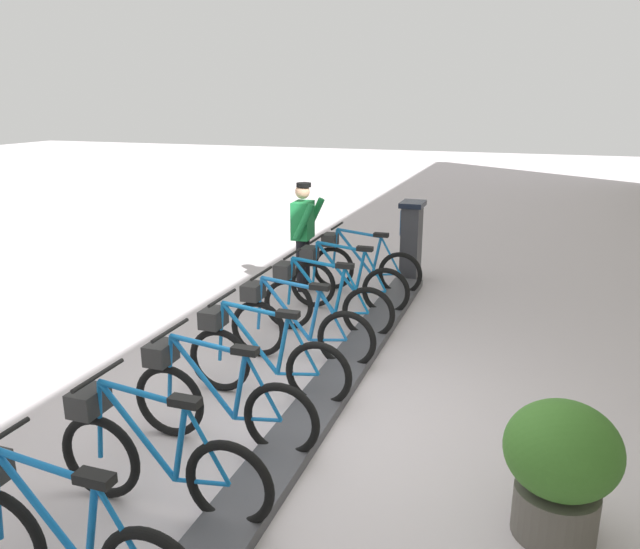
% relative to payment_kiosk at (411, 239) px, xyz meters
% --- Properties ---
extents(ground_plane, '(60.00, 60.00, 0.00)m').
position_rel_payment_kiosk_xyz_m(ground_plane, '(-0.05, 4.87, -0.67)').
color(ground_plane, silver).
extents(dock_rail_base, '(0.44, 9.08, 0.10)m').
position_rel_payment_kiosk_xyz_m(dock_rail_base, '(-0.05, 4.87, -0.62)').
color(dock_rail_base, '#47474C').
rests_on(dock_rail_base, ground).
extents(payment_kiosk, '(0.36, 0.52, 1.28)m').
position_rel_payment_kiosk_xyz_m(payment_kiosk, '(0.00, 0.00, 0.00)').
color(payment_kiosk, '#38383D').
rests_on(payment_kiosk, ground).
extents(bike_docked_0, '(1.72, 0.54, 1.02)m').
position_rel_payment_kiosk_xyz_m(bike_docked_0, '(0.57, 0.93, -0.24)').
color(bike_docked_0, black).
rests_on(bike_docked_0, ground).
extents(bike_docked_1, '(1.72, 0.54, 1.02)m').
position_rel_payment_kiosk_xyz_m(bike_docked_1, '(0.57, 1.85, -0.24)').
color(bike_docked_1, black).
rests_on(bike_docked_1, ground).
extents(bike_docked_2, '(1.72, 0.54, 1.02)m').
position_rel_payment_kiosk_xyz_m(bike_docked_2, '(0.57, 2.77, -0.24)').
color(bike_docked_2, black).
rests_on(bike_docked_2, ground).
extents(bike_docked_3, '(1.72, 0.54, 1.02)m').
position_rel_payment_kiosk_xyz_m(bike_docked_3, '(0.57, 3.69, -0.24)').
color(bike_docked_3, black).
rests_on(bike_docked_3, ground).
extents(bike_docked_4, '(1.72, 0.54, 1.02)m').
position_rel_payment_kiosk_xyz_m(bike_docked_4, '(0.57, 4.61, -0.24)').
color(bike_docked_4, black).
rests_on(bike_docked_4, ground).
extents(bike_docked_5, '(1.72, 0.54, 1.02)m').
position_rel_payment_kiosk_xyz_m(bike_docked_5, '(0.57, 5.53, -0.24)').
color(bike_docked_5, black).
rests_on(bike_docked_5, ground).
extents(bike_docked_6, '(1.72, 0.54, 1.02)m').
position_rel_payment_kiosk_xyz_m(bike_docked_6, '(0.57, 6.45, -0.24)').
color(bike_docked_6, black).
rests_on(bike_docked_6, ground).
extents(bike_docked_7, '(1.72, 0.54, 1.02)m').
position_rel_payment_kiosk_xyz_m(bike_docked_7, '(0.57, 7.37, -0.24)').
color(bike_docked_7, black).
rests_on(bike_docked_7, ground).
extents(worker_near_rack, '(0.47, 0.64, 1.66)m').
position_rel_payment_kiosk_xyz_m(worker_near_rack, '(1.42, 1.15, 0.24)').
color(worker_near_rack, white).
rests_on(worker_near_rack, ground).
extents(planter_bush, '(0.76, 0.76, 0.97)m').
position_rel_payment_kiosk_xyz_m(planter_bush, '(-2.14, 5.78, -0.12)').
color(planter_bush, '#59544C').
rests_on(planter_bush, ground).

